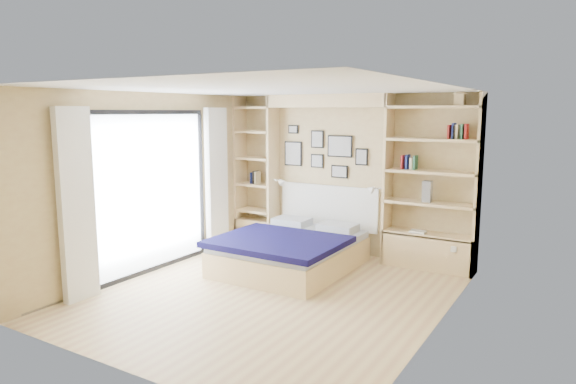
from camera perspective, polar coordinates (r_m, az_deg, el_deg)
The scene contains 9 objects.
ground at distance 6.47m, azimuth -1.85°, elevation -11.33°, with size 4.50×4.50×0.00m, color #D4B97E.
room_shell at distance 7.66m, azimuth 1.87°, elevation 0.20°, with size 4.50×4.50×4.50m.
bed at distance 7.42m, azimuth 0.40°, elevation -6.43°, with size 1.71×2.24×1.07m.
photo_gallery at distance 8.24m, azimuth 3.87°, elevation 4.50°, with size 1.48×0.02×0.82m.
reading_lamps at distance 8.03m, azimuth 4.07°, elevation 0.77°, with size 1.92×0.12×0.15m.
shelf_decor at distance 7.51m, azimuth 13.85°, elevation 4.53°, with size 3.53×0.23×2.03m.
deck at distance 8.86m, azimuth -21.92°, elevation -6.36°, with size 3.20×4.00×0.05m, color #6D6350.
deck_chair at distance 8.58m, azimuth -15.51°, elevation -4.33°, with size 0.59×0.76×0.67m.
shipping_container at distance 16.17m, azimuth -26.56°, elevation 4.62°, with size 2.47×6.18×2.58m, color navy.
Camera 1 is at (3.30, -5.09, 2.24)m, focal length 32.00 mm.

